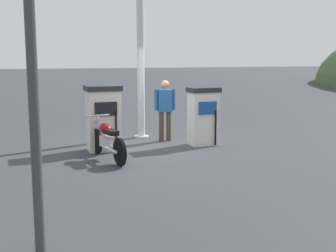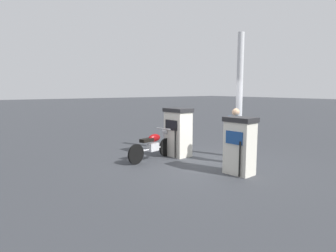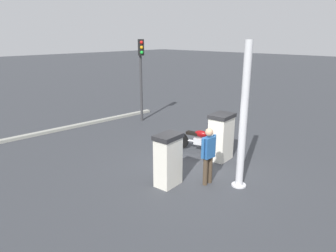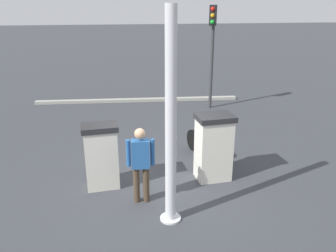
{
  "view_description": "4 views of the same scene",
  "coord_description": "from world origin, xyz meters",
  "px_view_note": "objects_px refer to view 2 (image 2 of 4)",
  "views": [
    {
      "loc": [
        10.81,
        -2.65,
        2.33
      ],
      "look_at": [
        1.51,
        -0.09,
        0.78
      ],
      "focal_mm": 48.81,
      "sensor_mm": 36.0,
      "label": 1
    },
    {
      "loc": [
        5.8,
        6.09,
        2.18
      ],
      "look_at": [
        1.58,
        0.35,
        1.27
      ],
      "focal_mm": 31.29,
      "sensor_mm": 36.0,
      "label": 2
    },
    {
      "loc": [
        -5.36,
        6.92,
        4.01
      ],
      "look_at": [
        1.18,
        0.01,
        1.19
      ],
      "focal_mm": 32.93,
      "sensor_mm": 36.0,
      "label": 3
    },
    {
      "loc": [
        -6.95,
        0.88,
        3.92
      ],
      "look_at": [
        0.99,
        -0.37,
        0.99
      ],
      "focal_mm": 36.47,
      "sensor_mm": 36.0,
      "label": 4
    }
  ],
  "objects_px": {
    "fuel_pump_far": "(240,145)",
    "canopy_support_pole": "(239,99)",
    "fuel_pump_near": "(178,132)",
    "attendant_person": "(235,132)",
    "motorcycle_near_pump": "(152,145)"
  },
  "relations": [
    {
      "from": "attendant_person",
      "to": "canopy_support_pole",
      "type": "height_order",
      "value": "canopy_support_pole"
    },
    {
      "from": "attendant_person",
      "to": "canopy_support_pole",
      "type": "bearing_deg",
      "value": -145.64
    },
    {
      "from": "fuel_pump_near",
      "to": "attendant_person",
      "type": "height_order",
      "value": "attendant_person"
    },
    {
      "from": "fuel_pump_far",
      "to": "canopy_support_pole",
      "type": "relative_size",
      "value": 0.38
    },
    {
      "from": "fuel_pump_far",
      "to": "motorcycle_near_pump",
      "type": "height_order",
      "value": "fuel_pump_far"
    },
    {
      "from": "fuel_pump_near",
      "to": "attendant_person",
      "type": "xyz_separation_m",
      "value": [
        -0.76,
        1.73,
        0.13
      ]
    },
    {
      "from": "fuel_pump_near",
      "to": "fuel_pump_far",
      "type": "bearing_deg",
      "value": 89.99
    },
    {
      "from": "attendant_person",
      "to": "fuel_pump_far",
      "type": "bearing_deg",
      "value": 46.85
    },
    {
      "from": "fuel_pump_near",
      "to": "canopy_support_pole",
      "type": "relative_size",
      "value": 0.4
    },
    {
      "from": "canopy_support_pole",
      "to": "motorcycle_near_pump",
      "type": "bearing_deg",
      "value": -28.22
    },
    {
      "from": "fuel_pump_far",
      "to": "motorcycle_near_pump",
      "type": "distance_m",
      "value": 2.78
    },
    {
      "from": "fuel_pump_near",
      "to": "motorcycle_near_pump",
      "type": "distance_m",
      "value": 1.01
    },
    {
      "from": "fuel_pump_near",
      "to": "motorcycle_near_pump",
      "type": "xyz_separation_m",
      "value": [
        0.95,
        -0.06,
        -0.34
      ]
    },
    {
      "from": "fuel_pump_near",
      "to": "fuel_pump_far",
      "type": "relative_size",
      "value": 1.06
    },
    {
      "from": "motorcycle_near_pump",
      "to": "canopy_support_pole",
      "type": "relative_size",
      "value": 0.49
    }
  ]
}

